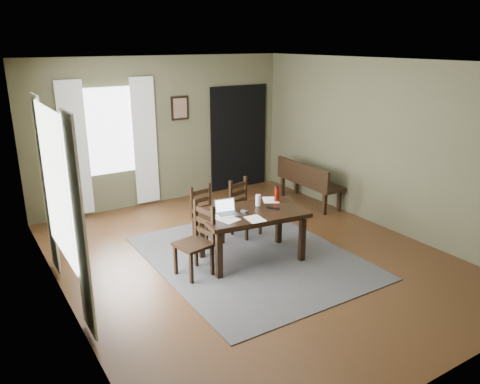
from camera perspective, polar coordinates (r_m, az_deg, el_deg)
ground at (r=6.75m, az=1.37°, el=-8.00°), size 5.00×6.00×0.01m
room_shell at (r=6.17m, az=1.49°, el=7.26°), size 5.02×6.02×2.71m
rug at (r=6.74m, az=1.37°, el=-7.92°), size 2.60×3.20×0.01m
dining_table at (r=6.44m, az=1.42°, el=-3.06°), size 1.53×1.04×0.72m
chair_end at (r=6.12m, az=-5.33°, el=-5.97°), size 0.49×0.49×0.96m
chair_back_left at (r=7.06m, az=-4.15°, el=-2.93°), size 0.44×0.45×0.88m
chair_back_right at (r=7.34m, az=0.49°, el=-2.00°), size 0.47×0.47×0.89m
bench at (r=8.80m, az=8.21°, el=1.52°), size 0.46×1.43×0.81m
laptop at (r=6.28m, az=-1.68°, el=-2.27°), size 0.33×0.28×0.20m
computer_mouse at (r=6.34m, az=0.51°, el=-2.40°), size 0.08×0.10×0.03m
tv_remote at (r=6.51m, az=4.03°, el=-1.94°), size 0.15×0.17×0.02m
drinking_glass at (r=6.59m, az=2.22°, el=-1.01°), size 0.08×0.08×0.16m
water_bottle at (r=6.78m, az=4.50°, el=-0.24°), size 0.08×0.08×0.24m
paper_a at (r=6.12m, az=-1.62°, el=-3.30°), size 0.30×0.35×0.00m
paper_d at (r=6.85m, az=3.75°, el=-0.98°), size 0.33×0.36×0.00m
paper_e at (r=6.12m, az=1.84°, el=-3.31°), size 0.24×0.29×0.00m
window_left at (r=5.53m, az=-21.63°, el=0.93°), size 0.01×1.30×1.70m
window_back at (r=8.49m, az=-15.61°, el=7.16°), size 1.00×0.01×1.50m
curtain_left_near at (r=4.85m, az=-19.02°, el=-4.23°), size 0.03×0.48×2.30m
curtain_left_far at (r=6.38m, az=-22.56°, el=0.65°), size 0.03×0.48×2.30m
curtain_back_left at (r=8.36m, az=-19.47°, el=4.87°), size 0.44×0.03×2.30m
curtain_back_right at (r=8.70m, az=-11.50°, el=6.03°), size 0.44×0.03×2.30m
framed_picture at (r=8.91m, az=-7.35°, el=10.11°), size 0.34×0.03×0.44m
doorway_back at (r=9.64m, az=-0.14°, el=6.63°), size 1.30×0.03×2.10m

